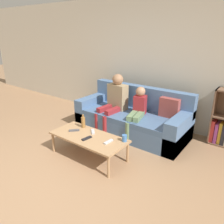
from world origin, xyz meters
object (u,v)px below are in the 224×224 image
(person_child, at_px, (137,110))
(tv_remote_2, at_px, (108,142))
(tv_remote_0, at_px, (74,130))
(tv_remote_1, at_px, (93,132))
(tv_remote_3, at_px, (87,138))
(person_adult, at_px, (115,98))
(bottle, at_px, (83,122))
(coffee_table, at_px, (89,138))
(couch, at_px, (133,119))
(cup_near, at_px, (124,138))

(person_child, xyz_separation_m, tv_remote_2, (0.12, -1.04, -0.16))
(tv_remote_0, xyz_separation_m, tv_remote_1, (0.28, 0.15, 0.00))
(tv_remote_3, bearing_deg, person_adult, 113.94)
(bottle, bearing_deg, tv_remote_3, -39.71)
(coffee_table, relative_size, tv_remote_3, 7.14)
(coffee_table, height_order, person_adult, person_adult)
(person_child, xyz_separation_m, tv_remote_0, (-0.57, -1.06, -0.16))
(tv_remote_3, bearing_deg, tv_remote_0, 174.89)
(couch, relative_size, bottle, 9.46)
(person_child, height_order, tv_remote_0, person_child)
(tv_remote_0, xyz_separation_m, tv_remote_3, (0.36, -0.08, 0.00))
(bottle, bearing_deg, person_child, 57.66)
(person_adult, relative_size, tv_remote_2, 6.55)
(tv_remote_2, height_order, bottle, bottle)
(cup_near, distance_m, bottle, 0.84)
(couch, distance_m, tv_remote_1, 1.06)
(tv_remote_3, bearing_deg, tv_remote_2, 26.66)
(coffee_table, bearing_deg, person_adult, 104.99)
(cup_near, bearing_deg, tv_remote_3, -150.35)
(person_adult, bearing_deg, person_child, -0.28)
(person_adult, xyz_separation_m, tv_remote_2, (0.68, -1.09, -0.28))
(tv_remote_1, bearing_deg, couch, 38.95)
(tv_remote_0, relative_size, bottle, 0.68)
(tv_remote_0, height_order, tv_remote_2, same)
(couch, relative_size, tv_remote_2, 12.62)
(tv_remote_3, bearing_deg, bottle, 148.26)
(cup_near, distance_m, tv_remote_3, 0.58)
(tv_remote_0, relative_size, tv_remote_2, 0.91)
(person_adult, height_order, tv_remote_0, person_adult)
(person_adult, distance_m, cup_near, 1.27)
(person_adult, relative_size, tv_remote_3, 6.48)
(tv_remote_1, xyz_separation_m, tv_remote_2, (0.42, -0.12, 0.00))
(cup_near, relative_size, tv_remote_2, 0.60)
(person_adult, relative_size, bottle, 4.91)
(coffee_table, height_order, tv_remote_0, tv_remote_0)
(person_adult, bearing_deg, cup_near, -42.10)
(tv_remote_3, bearing_deg, person_child, 87.58)
(coffee_table, distance_m, person_adult, 1.20)
(cup_near, distance_m, tv_remote_2, 0.25)
(person_child, bearing_deg, couch, 129.73)
(tv_remote_2, xyz_separation_m, tv_remote_3, (-0.33, -0.11, 0.00))
(coffee_table, distance_m, cup_near, 0.59)
(person_child, bearing_deg, tv_remote_1, -120.89)
(bottle, bearing_deg, couch, 70.19)
(tv_remote_1, height_order, tv_remote_3, same)
(cup_near, height_order, tv_remote_2, cup_near)
(tv_remote_0, height_order, tv_remote_1, same)
(tv_remote_3, bearing_deg, cup_near, 37.63)
(tv_remote_2, bearing_deg, tv_remote_3, -156.89)
(coffee_table, xyz_separation_m, tv_remote_1, (-0.04, 0.15, 0.04))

